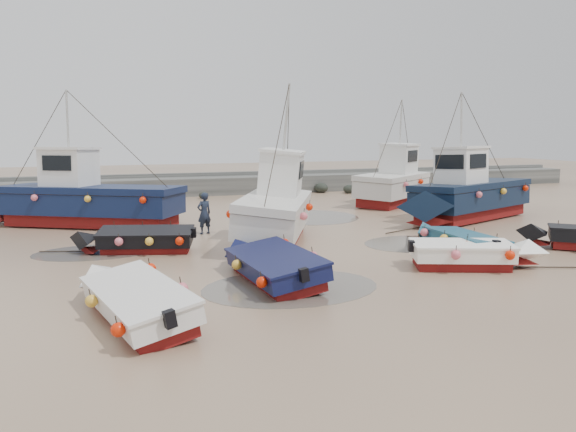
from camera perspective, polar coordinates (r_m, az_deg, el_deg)
name	(u,v)px	position (r m, az deg, el deg)	size (l,w,h in m)	color
ground	(341,263)	(18.88, 5.40, -4.80)	(120.00, 120.00, 0.00)	tan
seawall	(211,185)	(39.62, -7.84, 3.09)	(60.00, 4.92, 1.50)	slate
puddle_a	(291,287)	(15.97, 0.26, -7.24)	(5.09, 5.09, 0.01)	#5B544A
puddle_b	(414,244)	(22.55, 12.69, -2.76)	(4.00, 4.00, 0.01)	#5B544A
puddle_c	(96,252)	(21.67, -18.90, -3.48)	(4.45, 4.45, 0.01)	#5B544A
puddle_d	(308,217)	(28.88, 2.09, -0.10)	(5.12, 5.12, 0.01)	#5B544A
dinghy_0	(136,295)	(13.86, -15.14, -7.72)	(2.64, 6.60, 1.43)	maroon
dinghy_1	(273,261)	(16.74, -1.55, -4.60)	(2.35, 6.42, 1.43)	maroon
dinghy_2	(457,239)	(20.87, 16.82, -2.28)	(2.00, 5.50, 1.43)	maroon
dinghy_4	(136,237)	(21.18, -15.15, -2.06)	(5.52, 2.53, 1.43)	maroon
dinghy_5	(473,251)	(18.97, 18.29, -3.40)	(5.24, 2.83, 1.43)	maroon
cabin_boat_0	(79,198)	(27.91, -20.42, 1.75)	(10.67, 7.11, 6.22)	maroon
cabin_boat_1	(274,207)	(22.50, -1.39, 0.91)	(5.41, 9.19, 6.22)	maroon
cabin_boat_2	(466,193)	(29.04, 17.59, 2.19)	(10.11, 5.58, 6.22)	maroon
cabin_boat_3	(396,181)	(34.68, 10.92, 3.51)	(7.90, 6.34, 6.22)	maroon
person	(205,234)	(24.36, -8.46, -1.82)	(0.65, 0.43, 1.79)	#192233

